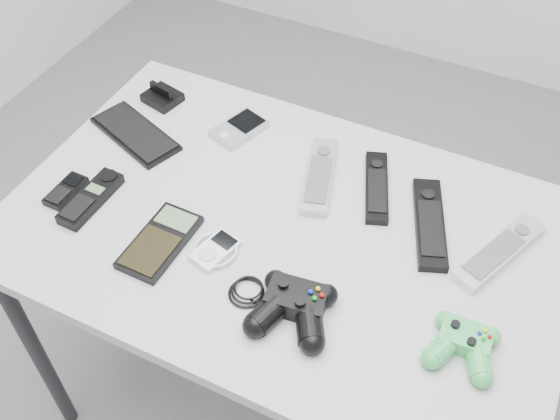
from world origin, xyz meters
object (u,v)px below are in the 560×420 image
at_px(cordless_handset, 91,198).
at_px(controller_green, 464,343).
at_px(mobile_phone, 66,190).
at_px(remote_black_a, 377,186).
at_px(remote_silver_b, 500,251).
at_px(pda, 239,128).
at_px(controller_black, 294,305).
at_px(remote_silver_a, 320,175).
at_px(mp3_player, 215,250).
at_px(desk, 285,247).
at_px(remote_black_b, 430,223).
at_px(pda_keyboard, 135,133).
at_px(calculator, 160,241).

distance_m(cordless_handset, controller_green, 0.80).
height_order(mobile_phone, cordless_handset, cordless_handset).
relative_size(remote_black_a, remote_silver_b, 0.87).
bearing_deg(pda, controller_green, -10.26).
bearing_deg(controller_black, cordless_handset, 165.59).
height_order(remote_silver_a, remote_black_a, remote_silver_a).
xyz_separation_m(remote_black_a, mp3_player, (-0.22, -0.30, -0.00)).
relative_size(desk, controller_green, 8.65).
height_order(pda, mobile_phone, pda).
distance_m(remote_black_a, remote_silver_b, 0.29).
height_order(desk, pda, pda).
relative_size(controller_black, controller_green, 1.95).
relative_size(pda, remote_black_b, 0.52).
xyz_separation_m(pda, cordless_handset, (-0.17, -0.34, 0.00)).
bearing_deg(mp3_player, remote_black_a, 67.52).
relative_size(remote_black_a, cordless_handset, 1.24).
bearing_deg(desk, pda_keyboard, 167.01).
bearing_deg(mobile_phone, pda, 56.21).
distance_m(remote_silver_b, calculator, 0.67).
height_order(pda, cordless_handset, cordless_handset).
distance_m(pda, mobile_phone, 0.41).
xyz_separation_m(pda_keyboard, remote_black_a, (0.57, 0.08, 0.00)).
height_order(pda, controller_green, controller_green).
height_order(desk, controller_green, controller_green).
distance_m(remote_black_b, calculator, 0.54).
distance_m(desk, remote_silver_b, 0.43).
distance_m(remote_black_b, controller_black, 0.35).
bearing_deg(mobile_phone, remote_black_a, 27.93).
height_order(remote_black_a, remote_silver_b, remote_silver_b).
bearing_deg(desk, calculator, -143.44).
bearing_deg(remote_black_b, remote_silver_a, 153.18).
relative_size(pda, remote_black_a, 0.60).
relative_size(calculator, controller_black, 0.72).
relative_size(pda_keyboard, calculator, 1.26).
distance_m(pda, remote_black_b, 0.50).
relative_size(pda_keyboard, remote_silver_b, 0.99).
height_order(remote_black_b, controller_black, controller_black).
bearing_deg(calculator, controller_black, -4.63).
distance_m(remote_silver_a, mp3_player, 0.30).
relative_size(remote_silver_a, calculator, 1.23).
bearing_deg(cordless_handset, remote_silver_b, 17.73).
bearing_deg(mobile_phone, pda_keyboard, 84.10).
relative_size(pda_keyboard, pda, 1.87).
height_order(remote_silver_a, controller_green, controller_green).
height_order(remote_silver_b, mobile_phone, remote_silver_b).
bearing_deg(controller_black, controller_green, 4.38).
relative_size(mobile_phone, controller_black, 0.39).
xyz_separation_m(pda_keyboard, cordless_handset, (0.04, -0.22, 0.01)).
distance_m(cordless_handset, controller_black, 0.50).
relative_size(desk, mobile_phone, 11.34).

